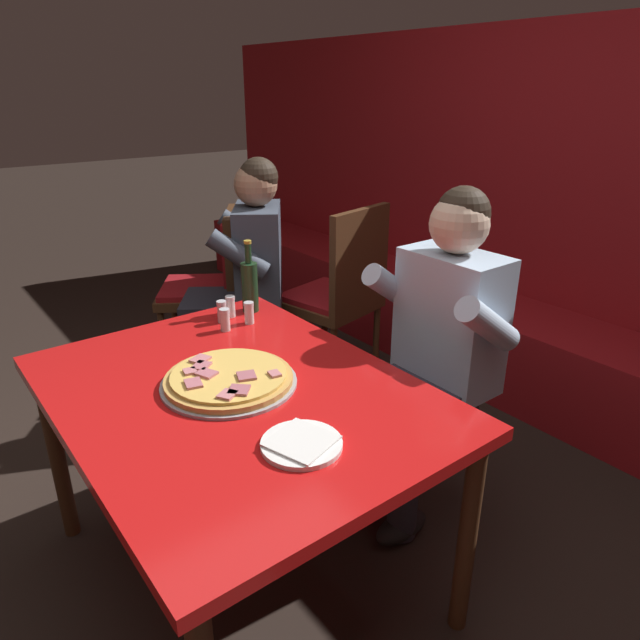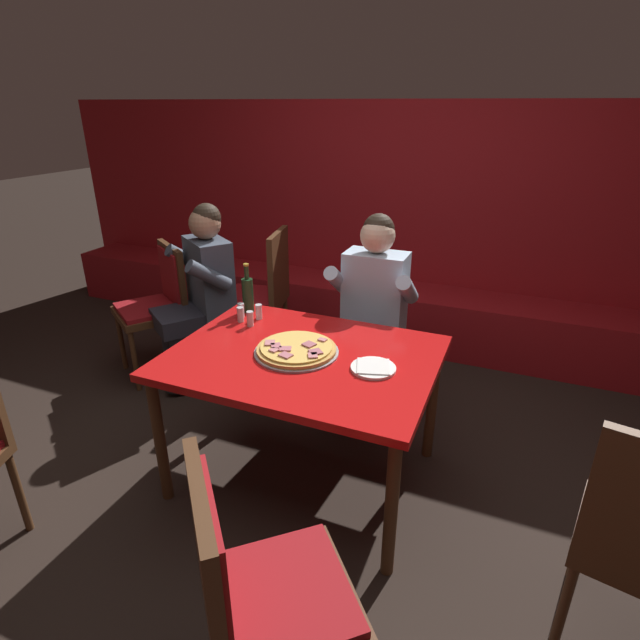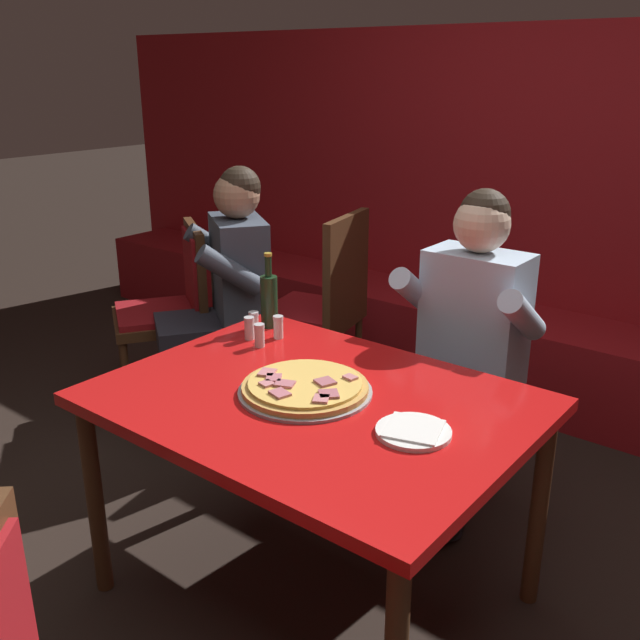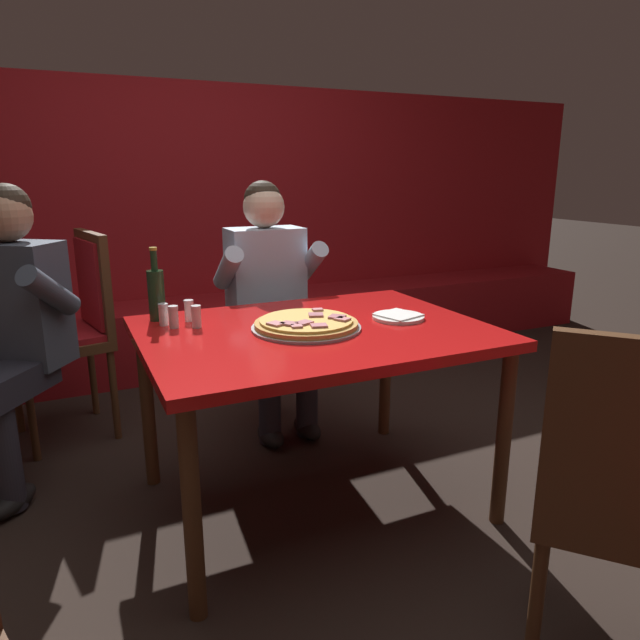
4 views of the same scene
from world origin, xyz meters
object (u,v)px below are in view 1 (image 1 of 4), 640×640
diner_seated_blue_shirt (433,345)px  beer_bottle (250,285)px  shaker_red_pepper_flakes (249,314)px  pizza (230,379)px  shaker_parmesan (222,313)px  dining_chair_far_left (341,288)px  plate_white_paper (302,444)px  dining_chair_by_booth (212,280)px  diner_standing_companion (243,272)px  main_dining_table (236,410)px  shaker_oregano (225,321)px  shaker_black_pepper (231,307)px

diner_seated_blue_shirt → beer_bottle: bearing=-147.6°
beer_bottle → shaker_red_pepper_flakes: 0.15m
pizza → shaker_parmesan: bearing=153.7°
dining_chair_far_left → pizza: bearing=-54.4°
plate_white_paper → shaker_parmesan: bearing=164.2°
beer_bottle → dining_chair_by_booth: beer_bottle is taller
dining_chair_far_left → diner_standing_companion: size_ratio=0.81×
main_dining_table → shaker_red_pepper_flakes: bearing=143.8°
shaker_red_pepper_flakes → main_dining_table: bearing=-36.2°
main_dining_table → beer_bottle: (-0.52, 0.37, 0.19)m
beer_bottle → shaker_red_pepper_flakes: (0.11, -0.07, -0.07)m
plate_white_paper → shaker_oregano: bearing=164.8°
plate_white_paper → shaker_red_pepper_flakes: (-0.78, 0.32, 0.03)m
pizza → dining_chair_far_left: bearing=125.6°
main_dining_table → shaker_oregano: bearing=154.5°
shaker_black_pepper → shaker_parmesan: 0.06m
shaker_oregano → pizza: bearing=-27.3°
dining_chair_by_booth → pizza: bearing=-25.3°
pizza → shaker_black_pepper: bearing=150.1°
dining_chair_by_booth → dining_chair_far_left: size_ratio=0.92×
diner_standing_companion → plate_white_paper: bearing=-25.2°
shaker_red_pepper_flakes → dining_chair_by_booth: size_ratio=0.09×
plate_white_paper → beer_bottle: bearing=156.3°
main_dining_table → pizza: (-0.03, 0.00, 0.09)m
shaker_red_pepper_flakes → dining_chair_far_left: size_ratio=0.08×
dining_chair_far_left → diner_standing_companion: (-0.26, -0.44, 0.11)m
plate_white_paper → diner_seated_blue_shirt: bearing=108.2°
beer_bottle → shaker_red_pepper_flakes: size_ratio=3.40×
pizza → shaker_black_pepper: (-0.48, 0.28, 0.02)m
plate_white_paper → shaker_black_pepper: 0.93m
plate_white_paper → dining_chair_far_left: size_ratio=0.20×
shaker_black_pepper → beer_bottle: bearing=94.2°
pizza → plate_white_paper: 0.40m
main_dining_table → beer_bottle: bearing=144.4°
dining_chair_by_booth → plate_white_paper: bearing=-20.7°
plate_white_paper → dining_chair_far_left: (-1.19, 1.12, -0.15)m
shaker_black_pepper → shaker_parmesan: size_ratio=1.00×
shaker_oregano → dining_chair_by_booth: 1.17m
plate_white_paper → diner_seated_blue_shirt: diner_seated_blue_shirt is taller
shaker_parmesan → pizza: bearing=-26.3°
shaker_black_pepper → dining_chair_far_left: bearing=110.5°
main_dining_table → dining_chair_far_left: dining_chair_far_left is taller
pizza → dining_chair_by_booth: 1.58m
main_dining_table → dining_chair_far_left: (-0.82, 1.10, -0.07)m
main_dining_table → shaker_parmesan: bearing=155.2°
shaker_red_pepper_flakes → diner_standing_companion: (-0.68, 0.37, -0.07)m
dining_chair_by_booth → beer_bottle: bearing=-17.7°
pizza → shaker_oregano: bearing=152.7°
plate_white_paper → shaker_red_pepper_flakes: shaker_red_pepper_flakes is taller
beer_bottle → shaker_black_pepper: bearing=-85.8°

